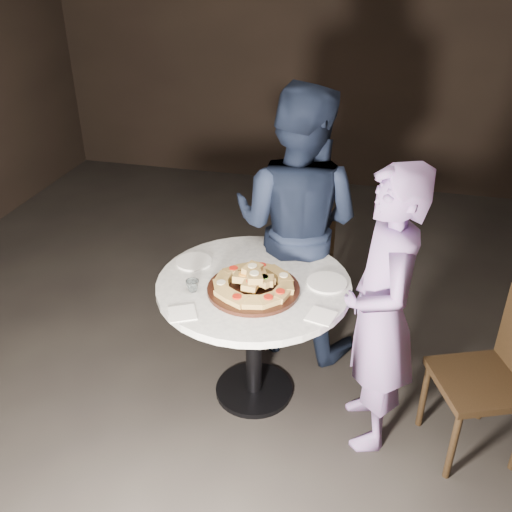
% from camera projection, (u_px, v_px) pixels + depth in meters
% --- Properties ---
extents(floor, '(7.00, 7.00, 0.00)m').
position_uv_depth(floor, '(255.00, 400.00, 3.41)').
color(floor, black).
rests_on(floor, ground).
extents(table, '(1.15, 1.15, 0.79)m').
position_uv_depth(table, '(254.00, 304.00, 3.15)').
color(table, black).
rests_on(table, ground).
extents(serving_board, '(0.62, 0.62, 0.02)m').
position_uv_depth(serving_board, '(253.00, 289.00, 2.99)').
color(serving_board, black).
rests_on(serving_board, table).
extents(focaccia_pile, '(0.44, 0.44, 0.12)m').
position_uv_depth(focaccia_pile, '(254.00, 282.00, 2.97)').
color(focaccia_pile, '#AA8342').
rests_on(focaccia_pile, serving_board).
extents(plate_left, '(0.27, 0.27, 0.01)m').
position_uv_depth(plate_left, '(194.00, 262.00, 3.25)').
color(plate_left, white).
rests_on(plate_left, table).
extents(plate_right, '(0.25, 0.25, 0.01)m').
position_uv_depth(plate_right, '(327.00, 283.00, 3.05)').
color(plate_right, white).
rests_on(plate_right, table).
extents(water_glass, '(0.08, 0.08, 0.06)m').
position_uv_depth(water_glass, '(192.00, 286.00, 2.98)').
color(water_glass, silver).
rests_on(water_glass, table).
extents(napkin_near, '(0.18, 0.18, 0.01)m').
position_uv_depth(napkin_near, '(182.00, 313.00, 2.81)').
color(napkin_near, white).
rests_on(napkin_near, table).
extents(napkin_far, '(0.16, 0.16, 0.01)m').
position_uv_depth(napkin_far, '(321.00, 316.00, 2.79)').
color(napkin_far, white).
rests_on(napkin_far, table).
extents(chair_far, '(0.41, 0.43, 0.81)m').
position_uv_depth(chair_far, '(308.00, 245.00, 4.11)').
color(chair_far, black).
rests_on(chair_far, ground).
extents(chair_right, '(0.57, 0.56, 0.90)m').
position_uv_depth(chair_right, '(499.00, 370.00, 2.86)').
color(chair_right, black).
rests_on(chair_right, ground).
extents(diner_navy, '(0.96, 0.81, 1.74)m').
position_uv_depth(diner_navy, '(297.00, 225.00, 3.50)').
color(diner_navy, black).
rests_on(diner_navy, ground).
extents(diner_teal, '(0.50, 0.65, 1.57)m').
position_uv_depth(diner_teal, '(381.00, 314.00, 2.83)').
color(diner_teal, '#7B629F').
rests_on(diner_teal, ground).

